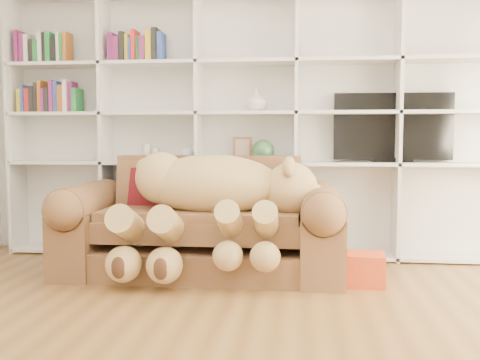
# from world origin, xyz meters

# --- Properties ---
(floor) EXTENTS (5.00, 5.00, 0.00)m
(floor) POSITION_xyz_m (0.00, 0.00, 0.00)
(floor) COLOR brown
(floor) RESTS_ON ground
(wall_back) EXTENTS (5.00, 0.02, 2.70)m
(wall_back) POSITION_xyz_m (0.00, 2.50, 1.35)
(wall_back) COLOR white
(wall_back) RESTS_ON floor
(bookshelf) EXTENTS (4.43, 0.35, 2.40)m
(bookshelf) POSITION_xyz_m (-0.24, 2.36, 1.31)
(bookshelf) COLOR white
(bookshelf) RESTS_ON floor
(sofa) EXTENTS (2.20, 0.95, 0.93)m
(sofa) POSITION_xyz_m (-0.30, 1.68, 0.35)
(sofa) COLOR brown
(sofa) RESTS_ON floor
(teddy_bear) EXTENTS (1.56, 0.88, 0.91)m
(teddy_bear) POSITION_xyz_m (-0.19, 1.49, 0.63)
(teddy_bear) COLOR tan
(teddy_bear) RESTS_ON sofa
(throw_pillow) EXTENTS (0.38, 0.25, 0.37)m
(throw_pillow) POSITION_xyz_m (-0.76, 1.83, 0.65)
(throw_pillow) COLOR #540E19
(throw_pillow) RESTS_ON sofa
(gift_box) EXTENTS (0.31, 0.29, 0.23)m
(gift_box) POSITION_xyz_m (0.95, 1.43, 0.12)
(gift_box) COLOR #D2441C
(gift_box) RESTS_ON floor
(tv) EXTENTS (1.03, 0.18, 0.61)m
(tv) POSITION_xyz_m (1.29, 2.35, 1.16)
(tv) COLOR black
(tv) RESTS_ON bookshelf
(picture_frame) EXTENTS (0.17, 0.05, 0.21)m
(picture_frame) POSITION_xyz_m (-0.04, 2.30, 0.98)
(picture_frame) COLOR #56351D
(picture_frame) RESTS_ON bookshelf
(green_vase) EXTENTS (0.20, 0.20, 0.20)m
(green_vase) POSITION_xyz_m (0.14, 2.30, 0.96)
(green_vase) COLOR #32613B
(green_vase) RESTS_ON bookshelf
(figurine_tall) EXTENTS (0.09, 0.09, 0.16)m
(figurine_tall) POSITION_xyz_m (-0.93, 2.30, 0.95)
(figurine_tall) COLOR beige
(figurine_tall) RESTS_ON bookshelf
(figurine_short) EXTENTS (0.08, 0.08, 0.12)m
(figurine_short) POSITION_xyz_m (-0.86, 2.30, 0.92)
(figurine_short) COLOR beige
(figurine_short) RESTS_ON bookshelf
(snow_globe) EXTENTS (0.12, 0.12, 0.12)m
(snow_globe) POSITION_xyz_m (-0.55, 2.30, 0.93)
(snow_globe) COLOR white
(snow_globe) RESTS_ON bookshelf
(shelf_vase) EXTENTS (0.23, 0.23, 0.20)m
(shelf_vase) POSITION_xyz_m (0.08, 2.30, 1.41)
(shelf_vase) COLOR beige
(shelf_vase) RESTS_ON bookshelf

